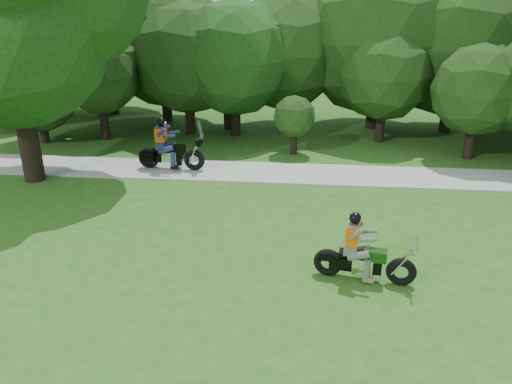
{
  "coord_description": "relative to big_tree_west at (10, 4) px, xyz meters",
  "views": [
    {
      "loc": [
        -1.15,
        -9.01,
        6.0
      ],
      "look_at": [
        -2.44,
        3.58,
        1.01
      ],
      "focal_mm": 35.0,
      "sensor_mm": 36.0,
      "label": 1
    }
  ],
  "objects": [
    {
      "name": "touring_motorcycle",
      "position": [
        4.39,
        1.11,
        -5.0
      ],
      "size": [
        2.51,
        0.77,
        1.91
      ],
      "rotation": [
        0.0,
        0.0,
        -0.05
      ],
      "color": "black",
      "rests_on": "walkway"
    },
    {
      "name": "walkway",
      "position": [
        10.54,
        1.15,
        -5.73
      ],
      "size": [
        60.0,
        2.2,
        0.06
      ],
      "primitive_type": "cube",
      "color": "#A9A9A3",
      "rests_on": "ground"
    },
    {
      "name": "ground",
      "position": [
        10.54,
        -6.85,
        -5.76
      ],
      "size": [
        100.0,
        100.0,
        0.0
      ],
      "primitive_type": "plane",
      "color": "#2A5819",
      "rests_on": "ground"
    },
    {
      "name": "chopper_motorcycle",
      "position": [
        10.69,
        -5.87,
        -5.15
      ],
      "size": [
        2.28,
        0.77,
        1.63
      ],
      "rotation": [
        0.0,
        0.0,
        -0.16
      ],
      "color": "black",
      "rests_on": "ground"
    },
    {
      "name": "tree_line",
      "position": [
        10.7,
        7.7,
        -2.16
      ],
      "size": [
        40.82,
        12.24,
        7.67
      ],
      "color": "black",
      "rests_on": "ground"
    },
    {
      "name": "big_tree_west",
      "position": [
        0.0,
        0.0,
        0.0
      ],
      "size": [
        8.64,
        6.56,
        9.96
      ],
      "color": "black",
      "rests_on": "ground"
    }
  ]
}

